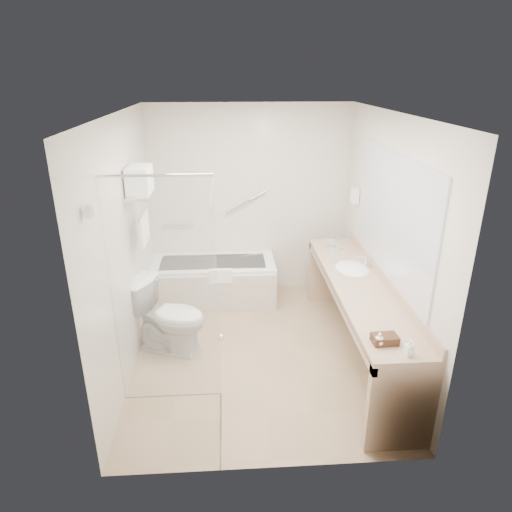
{
  "coord_description": "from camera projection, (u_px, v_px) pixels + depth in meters",
  "views": [
    {
      "loc": [
        -0.3,
        -4.24,
        2.85
      ],
      "look_at": [
        0.0,
        0.3,
        1.0
      ],
      "focal_mm": 32.0,
      "sensor_mm": 36.0,
      "label": 1
    }
  ],
  "objects": [
    {
      "name": "drinking_glass_near",
      "position": [
        331.0,
        243.0,
        5.59
      ],
      "size": [
        0.09,
        0.09,
        0.09
      ],
      "primitive_type": "cylinder",
      "rotation": [
        0.0,
        0.0,
        0.35
      ],
      "color": "silver",
      "rests_on": "vanity_counter"
    },
    {
      "name": "shower_enclosure",
      "position": [
        189.0,
        307.0,
        3.72
      ],
      "size": [
        0.96,
        0.91,
        2.11
      ],
      "color": "silver",
      "rests_on": "floor"
    },
    {
      "name": "grab_bar_short",
      "position": [
        178.0,
        226.0,
        6.04
      ],
      "size": [
        0.4,
        0.03,
        0.03
      ],
      "primitive_type": "cylinder",
      "rotation": [
        0.0,
        1.57,
        0.0
      ],
      "color": "silver",
      "rests_on": "wall_back"
    },
    {
      "name": "mirror",
      "position": [
        393.0,
        217.0,
        4.37
      ],
      "size": [
        0.02,
        2.0,
        1.2
      ],
      "primitive_type": "cube",
      "color": "#B8BDC6",
      "rests_on": "wall_right"
    },
    {
      "name": "wall_right",
      "position": [
        386.0,
        241.0,
        4.62
      ],
      "size": [
        0.1,
        3.2,
        2.5
      ],
      "primitive_type": "cube",
      "color": "beige",
      "rests_on": "ground"
    },
    {
      "name": "hairdryer_unit",
      "position": [
        355.0,
        196.0,
        5.51
      ],
      "size": [
        0.08,
        0.1,
        0.18
      ],
      "primitive_type": "cube",
      "color": "white",
      "rests_on": "wall_right"
    },
    {
      "name": "wall_front",
      "position": [
        275.0,
        328.0,
        3.06
      ],
      "size": [
        2.6,
        0.1,
        2.5
      ],
      "primitive_type": "cube",
      "color": "beige",
      "rests_on": "ground"
    },
    {
      "name": "wall_left",
      "position": [
        126.0,
        247.0,
        4.46
      ],
      "size": [
        0.1,
        3.2,
        2.5
      ],
      "primitive_type": "cube",
      "color": "beige",
      "rests_on": "ground"
    },
    {
      "name": "water_bottle_right",
      "position": [
        342.0,
        256.0,
        5.12
      ],
      "size": [
        0.05,
        0.05,
        0.17
      ],
      "rotation": [
        0.0,
        0.0,
        -0.27
      ],
      "color": "silver",
      "rests_on": "vanity_counter"
    },
    {
      "name": "toilet",
      "position": [
        169.0,
        317.0,
        4.9
      ],
      "size": [
        0.93,
        0.73,
        0.8
      ],
      "primitive_type": "imported",
      "rotation": [
        0.0,
        0.0,
        1.19
      ],
      "color": "white",
      "rests_on": "floor"
    },
    {
      "name": "soap_bottle_b",
      "position": [
        379.0,
        340.0,
        3.57
      ],
      "size": [
        0.12,
        0.14,
        0.09
      ],
      "primitive_type": "imported",
      "rotation": [
        0.0,
        0.0,
        -0.39
      ],
      "color": "white",
      "rests_on": "vanity_counter"
    },
    {
      "name": "vanity_counter",
      "position": [
        358.0,
        302.0,
        4.69
      ],
      "size": [
        0.55,
        2.7,
        0.95
      ],
      "color": "tan",
      "rests_on": "floor"
    },
    {
      "name": "ceiling",
      "position": [
        258.0,
        113.0,
        4.07
      ],
      "size": [
        2.6,
        3.2,
        0.1
      ],
      "primitive_type": "cube",
      "color": "silver",
      "rests_on": "wall_back"
    },
    {
      "name": "grab_bar_long",
      "position": [
        246.0,
        202.0,
        5.98
      ],
      "size": [
        0.53,
        0.03,
        0.33
      ],
      "primitive_type": "cylinder",
      "rotation": [
        0.0,
        1.05,
        0.0
      ],
      "color": "silver",
      "rests_on": "wall_back"
    },
    {
      "name": "sink",
      "position": [
        352.0,
        271.0,
        5.0
      ],
      "size": [
        0.4,
        0.52,
        0.14
      ],
      "primitive_type": "ellipsoid",
      "color": "white",
      "rests_on": "vanity_counter"
    },
    {
      "name": "floor",
      "position": [
        258.0,
        350.0,
        5.01
      ],
      "size": [
        3.2,
        3.2,
        0.0
      ],
      "primitive_type": "plane",
      "color": "#A08163",
      "rests_on": "ground"
    },
    {
      "name": "water_bottle_mid",
      "position": [
        333.0,
        254.0,
        5.09
      ],
      "size": [
        0.07,
        0.07,
        0.21
      ],
      "rotation": [
        0.0,
        0.0,
        0.42
      ],
      "color": "silver",
      "rests_on": "vanity_counter"
    },
    {
      "name": "soap_bottle_a",
      "position": [
        409.0,
        351.0,
        3.45
      ],
      "size": [
        0.09,
        0.15,
        0.06
      ],
      "primitive_type": "imported",
      "rotation": [
        0.0,
        0.0,
        0.25
      ],
      "color": "white",
      "rests_on": "vanity_counter"
    },
    {
      "name": "wall_back",
      "position": [
        250.0,
        202.0,
        6.02
      ],
      "size": [
        2.6,
        0.1,
        2.5
      ],
      "primitive_type": "cube",
      "color": "beige",
      "rests_on": "ground"
    },
    {
      "name": "faucet",
      "position": [
        366.0,
        261.0,
        4.96
      ],
      "size": [
        0.03,
        0.03,
        0.14
      ],
      "primitive_type": "cylinder",
      "color": "silver",
      "rests_on": "vanity_counter"
    },
    {
      "name": "amenity_basket",
      "position": [
        385.0,
        339.0,
        3.6
      ],
      "size": [
        0.21,
        0.14,
        0.07
      ],
      "primitive_type": "cube",
      "rotation": [
        0.0,
        0.0,
        0.06
      ],
      "color": "#472C19",
      "rests_on": "vanity_counter"
    },
    {
      "name": "drinking_glass_far",
      "position": [
        328.0,
        243.0,
        5.6
      ],
      "size": [
        0.08,
        0.08,
        0.08
      ],
      "primitive_type": "cylinder",
      "rotation": [
        0.0,
        0.0,
        -0.29
      ],
      "color": "silver",
      "rests_on": "vanity_counter"
    },
    {
      "name": "bathtub",
      "position": [
        214.0,
        281.0,
        6.02
      ],
      "size": [
        1.6,
        0.73,
        0.59
      ],
      "color": "white",
      "rests_on": "floor"
    },
    {
      "name": "towel_shelf",
      "position": [
        140.0,
        188.0,
        4.6
      ],
      "size": [
        0.24,
        0.55,
        0.81
      ],
      "color": "silver",
      "rests_on": "wall_left"
    },
    {
      "name": "water_bottle_left",
      "position": [
        336.0,
        247.0,
        5.32
      ],
      "size": [
        0.06,
        0.06,
        0.2
      ],
      "rotation": [
        0.0,
        0.0,
        0.16
      ],
      "color": "silver",
      "rests_on": "vanity_counter"
    }
  ]
}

